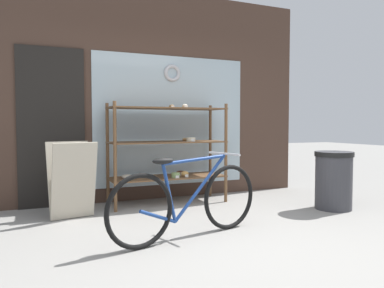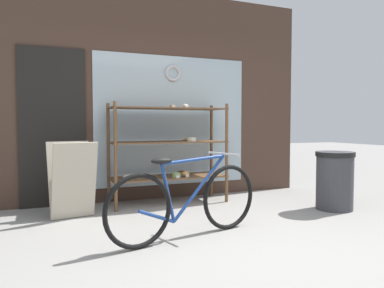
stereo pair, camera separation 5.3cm
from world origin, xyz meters
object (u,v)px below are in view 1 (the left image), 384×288
display_case (168,146)px  sandwich_board (72,180)px  bicycle (188,201)px  trash_bin (334,178)px

display_case → sandwich_board: display_case is taller
bicycle → sandwich_board: size_ratio=1.91×
sandwich_board → trash_bin: size_ratio=1.19×
bicycle → trash_bin: bicycle is taller
display_case → trash_bin: 2.22m
display_case → bicycle: bearing=-103.0°
trash_bin → sandwich_board: bearing=165.3°
sandwich_board → bicycle: bearing=-63.4°
display_case → bicycle: size_ratio=0.95×
sandwich_board → display_case: bearing=5.0°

